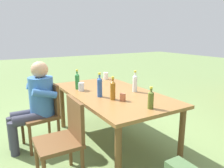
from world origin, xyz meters
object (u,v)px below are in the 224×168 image
Objects in this scene: person_in_white_shirt at (36,101)px; bottle_olive at (151,99)px; chair_near_left at (45,111)px; backpack_by_near_side at (95,99)px; bottle_green at (77,81)px; dining_table at (112,98)px; bottle_amber at (113,90)px; bottle_clear at (135,83)px; bottle_blue at (100,86)px; cup_glass at (81,87)px; cup_white at (106,76)px; cup_terracotta at (123,97)px; chair_near_right at (65,136)px; table_knife at (100,79)px.

person_in_white_shirt reaches higher than bottle_olive.
chair_near_left is 1.85× the size of backpack_by_near_side.
chair_near_left is at bearing -91.61° from bottle_green.
dining_table is 6.54× the size of bottle_amber.
bottle_clear is 0.47m from bottle_amber.
bottle_blue reaches higher than bottle_amber.
dining_table is at bearing 65.43° from person_in_white_shirt.
bottle_clear is at bearing 86.25° from bottle_blue.
cup_glass is at bearing -161.61° from bottle_olive.
bottle_clear is 1.63m from backpack_by_near_side.
cup_white is 0.26× the size of backpack_by_near_side.
bottle_olive is 2.67× the size of cup_terracotta.
person_in_white_shirt reaches higher than bottle_green.
bottle_amber reaches higher than cup_white.
bottle_blue reaches higher than cup_white.
chair_near_right is 1.21m from bottle_clear.
bottle_amber is 2.43× the size of cup_glass.
dining_table is at bearing 111.58° from bottle_blue.
backpack_by_near_side is at bearing 142.23° from bottle_green.
chair_near_right is at bearing -34.21° from backpack_by_near_side.
person_in_white_shirt is (-0.85, -0.11, 0.17)m from chair_near_right.
bottle_blue is at bearing 12.84° from cup_glass.
cup_white is at bearing 160.22° from cup_terracotta.
cup_white is (-0.39, 1.18, 0.31)m from chair_near_left.
chair_near_right is 1.85× the size of backpack_by_near_side.
bottle_green is at bearing 89.44° from person_in_white_shirt.
bottle_olive is 0.52× the size of backpack_by_near_side.
backpack_by_near_side is (-1.65, 0.56, -0.64)m from bottle_amber.
table_knife is (-0.84, 0.24, 0.08)m from dining_table.
bottle_green reaches higher than chair_near_right.
bottle_olive is 1.63m from table_knife.
cup_terracotta is at bearing -19.78° from cup_white.
backpack_by_near_side is at bearing 175.33° from cup_white.
chair_near_left reaches higher than cup_terracotta.
cup_white is at bearing 155.12° from bottle_amber.
chair_near_left is at bearing -132.07° from bottle_blue.
chair_near_left is at bearing -137.78° from cup_terracotta.
bottle_green is 0.92× the size of bottle_blue.
bottle_amber is at bearing -24.88° from cup_white.
person_in_white_shirt reaches higher than dining_table.
bottle_clear reaches higher than chair_near_right.
bottle_blue reaches higher than cup_terracotta.
person_in_white_shirt reaches higher than cup_terracotta.
bottle_blue reaches higher than chair_near_left.
dining_table is at bearing -23.48° from cup_white.
bottle_amber is 2.41× the size of cup_white.
table_knife is (-1.61, 0.22, -0.10)m from bottle_olive.
cup_glass is 0.99× the size of cup_white.
chair_near_right reaches higher than dining_table.
cup_glass is (-0.58, -0.17, -0.07)m from bottle_amber.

